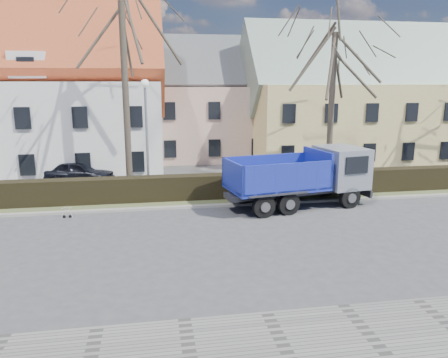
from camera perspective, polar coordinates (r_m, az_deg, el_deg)
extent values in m
plane|color=#3F3E41|center=(17.59, -6.72, -8.08)|extent=(120.00, 120.00, 0.00)
cube|color=gray|center=(21.94, -7.34, -3.74)|extent=(80.00, 0.30, 0.12)
cube|color=#4A532E|center=(23.48, -7.50, -2.68)|extent=(80.00, 3.00, 0.10)
cube|color=black|center=(23.14, -7.52, -1.37)|extent=(60.00, 0.90, 1.30)
imported|color=black|center=(28.50, -18.29, 0.89)|extent=(4.54, 2.76, 1.45)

